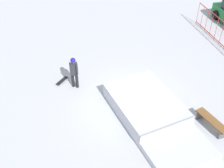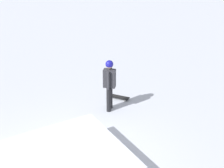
{
  "view_description": "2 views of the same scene",
  "coord_description": "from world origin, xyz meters",
  "px_view_note": "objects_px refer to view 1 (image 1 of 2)",
  "views": [
    {
      "loc": [
        9.22,
        -4.07,
        9.13
      ],
      "look_at": [
        -0.51,
        -0.78,
        0.9
      ],
      "focal_mm": 45.6,
      "sensor_mm": 36.0,
      "label": 1
    },
    {
      "loc": [
        1.65,
        5.8,
        4.98
      ],
      "look_at": [
        -1.97,
        -2.06,
        1.0
      ],
      "focal_mm": 48.91,
      "sensor_mm": 36.0,
      "label": 2
    }
  ],
  "objects_px": {
    "skate_ramp": "(151,112)",
    "skater": "(74,71)",
    "park_bench": "(212,122)",
    "skateboard": "(62,81)"
  },
  "relations": [
    {
      "from": "skate_ramp",
      "to": "park_bench",
      "type": "relative_size",
      "value": 3.43
    },
    {
      "from": "skater",
      "to": "skate_ramp",
      "type": "bearing_deg",
      "value": 76.63
    },
    {
      "from": "skater",
      "to": "park_bench",
      "type": "xyz_separation_m",
      "value": [
        4.6,
        4.86,
        -0.65
      ]
    },
    {
      "from": "skate_ramp",
      "to": "skater",
      "type": "height_order",
      "value": "skater"
    },
    {
      "from": "skateboard",
      "to": "park_bench",
      "type": "distance_m",
      "value": 7.52
    },
    {
      "from": "skater",
      "to": "park_bench",
      "type": "distance_m",
      "value": 6.72
    },
    {
      "from": "skater",
      "to": "park_bench",
      "type": "bearing_deg",
      "value": 83.25
    },
    {
      "from": "skate_ramp",
      "to": "park_bench",
      "type": "distance_m",
      "value": 2.59
    },
    {
      "from": "skate_ramp",
      "to": "skater",
      "type": "distance_m",
      "value": 4.23
    },
    {
      "from": "skater",
      "to": "skateboard",
      "type": "distance_m",
      "value": 1.25
    }
  ]
}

